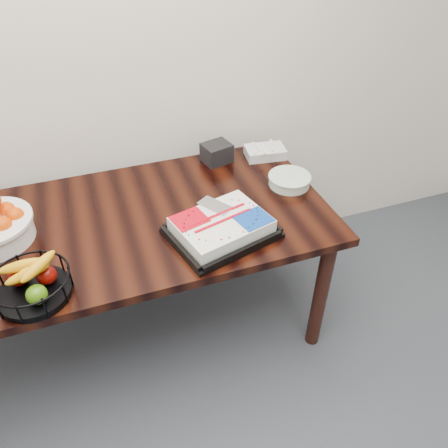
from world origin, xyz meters
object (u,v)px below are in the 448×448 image
object	(u,v)px
plate_stack	(289,180)
napkin_box	(217,153)
cake_tray	(222,227)
table	(129,236)
fruit_basket	(31,284)

from	to	relation	value
plate_stack	napkin_box	world-z (taller)	napkin_box
cake_tray	napkin_box	size ratio (longest dim) A/B	3.50
cake_tray	plate_stack	world-z (taller)	cake_tray
table	napkin_box	distance (m)	0.66
table	plate_stack	xyz separation A→B (m)	(0.80, 0.02, 0.11)
fruit_basket	napkin_box	bearing A→B (deg)	36.16
fruit_basket	plate_stack	distance (m)	1.23
table	fruit_basket	xyz separation A→B (m)	(-0.38, -0.32, 0.15)
cake_tray	fruit_basket	distance (m)	0.75
fruit_basket	cake_tray	bearing A→B (deg)	7.35
plate_stack	cake_tray	bearing A→B (deg)	-150.58
plate_stack	napkin_box	xyz separation A→B (m)	(-0.26, 0.33, 0.02)
plate_stack	fruit_basket	bearing A→B (deg)	-163.86
table	cake_tray	world-z (taller)	cake_tray
plate_stack	napkin_box	size ratio (longest dim) A/B	1.48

